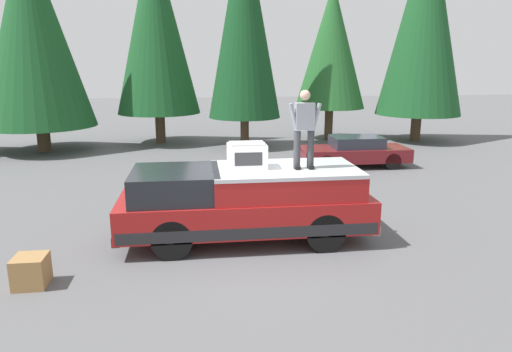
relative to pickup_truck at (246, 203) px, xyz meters
name	(u,v)px	position (x,y,z in m)	size (l,w,h in m)	color
ground_plane	(248,246)	(-0.42, 0.01, -0.87)	(90.00, 90.00, 0.00)	#565659
pickup_truck	(246,203)	(0.00, 0.00, 0.00)	(2.01, 5.54, 1.65)	maroon
compressor_unit	(247,155)	(0.05, -0.04, 1.05)	(0.65, 0.84, 0.56)	white
person_on_truck_bed	(304,127)	(-0.15, -1.25, 1.68)	(0.29, 0.72, 1.69)	#333338
parked_car_maroon	(354,151)	(7.11, -4.93, -0.29)	(1.64, 4.10, 1.16)	maroon
wooden_crate	(31,271)	(-1.76, 4.04, -0.59)	(0.56, 0.56, 0.56)	olive
conifer_far_left	(425,17)	(12.60, -10.05, 5.14)	(4.14, 4.14, 10.70)	#4C3826
conifer_left	(331,46)	(13.58, -5.76, 3.80)	(3.51, 3.51, 7.74)	#4C3826
conifer_center_left	(244,17)	(11.93, -1.22, 5.00)	(3.31, 3.31, 10.36)	#4C3826
conifer_center_right	(155,24)	(13.55, 2.81, 4.77)	(3.97, 3.97, 9.83)	#4C3826
conifer_right	(32,29)	(12.01, 7.88, 4.41)	(4.75, 4.75, 9.46)	#4C3826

